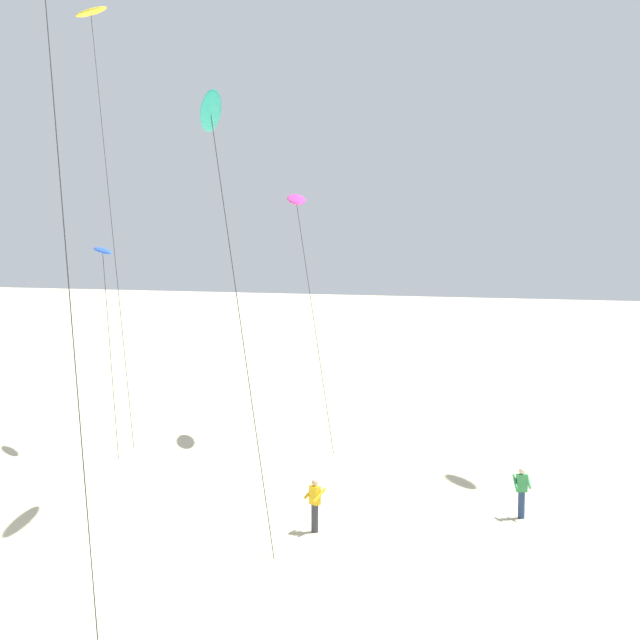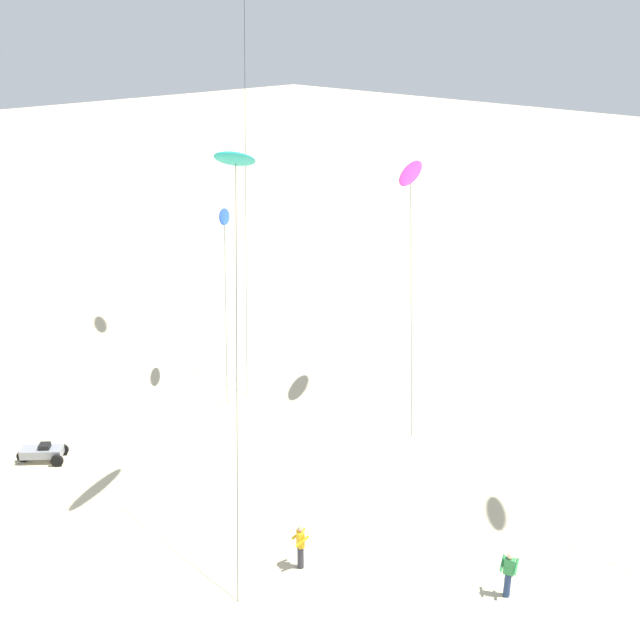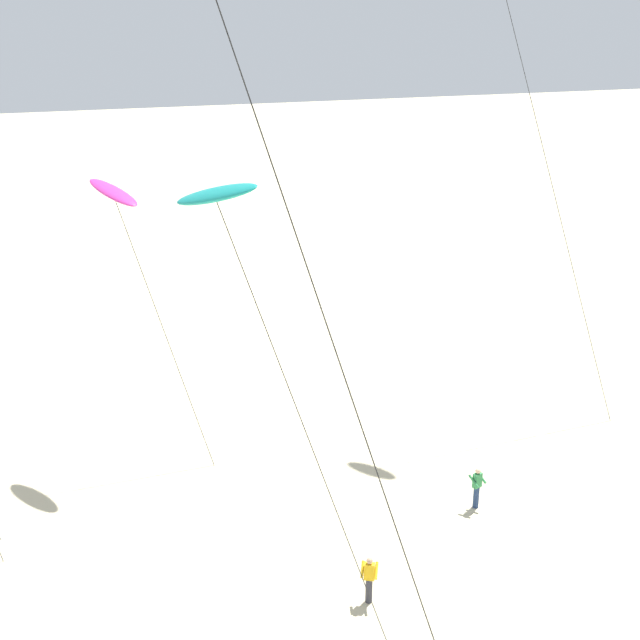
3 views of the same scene
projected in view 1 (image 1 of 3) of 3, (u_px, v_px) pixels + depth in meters
name	position (u px, v px, depth m)	size (l,w,h in m)	color
ground_plane	(84.00, 562.00, 24.53)	(260.00, 260.00, 0.00)	beige
kite_magenta	(296.00, 201.00, 39.94)	(3.99, 4.32, 11.43)	#D8339E
kite_blue	(103.00, 253.00, 38.03)	(2.90, 2.67, 8.90)	blue
kite_teal	(211.00, 114.00, 28.53)	(5.10, 5.38, 13.94)	teal
kite_yellow	(91.00, 16.00, 43.20)	(7.24, 6.49, 20.71)	yellow
kite_flyer_nearest	(315.00, 504.00, 27.00)	(0.70, 0.68, 1.67)	#33333D
kite_flyer_middle	(522.00, 491.00, 28.38)	(0.68, 0.66, 1.67)	navy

